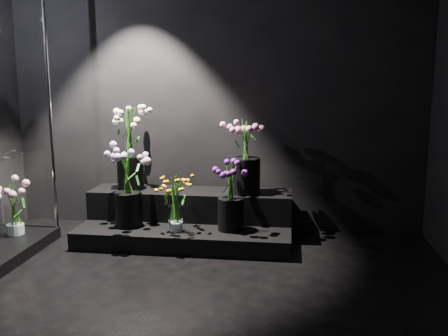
# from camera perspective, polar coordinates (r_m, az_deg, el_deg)

# --- Properties ---
(floor) EXTENTS (4.00, 4.00, 0.00)m
(floor) POSITION_cam_1_polar(r_m,az_deg,el_deg) (3.22, -6.74, -17.04)
(floor) COLOR black
(floor) RESTS_ON ground
(wall_back) EXTENTS (4.00, 0.00, 4.00)m
(wall_back) POSITION_cam_1_polar(r_m,az_deg,el_deg) (4.82, -1.14, 9.48)
(wall_back) COLOR black
(wall_back) RESTS_ON floor
(display_riser) EXTENTS (1.90, 0.84, 0.42)m
(display_riser) POSITION_cam_1_polar(r_m,az_deg,el_deg) (4.67, -4.08, -5.84)
(display_riser) COLOR black
(display_riser) RESTS_ON floor
(bouquet_orange_bells) EXTENTS (0.35, 0.35, 0.49)m
(bouquet_orange_bells) POSITION_cam_1_polar(r_m,az_deg,el_deg) (4.31, -5.58, -3.92)
(bouquet_orange_bells) COLOR white
(bouquet_orange_bells) RESTS_ON display_riser
(bouquet_lilac) EXTENTS (0.39, 0.39, 0.71)m
(bouquet_lilac) POSITION_cam_1_polar(r_m,az_deg,el_deg) (4.49, -10.97, -1.46)
(bouquet_lilac) COLOR black
(bouquet_lilac) RESTS_ON display_riser
(bouquet_purple) EXTENTS (0.35, 0.35, 0.60)m
(bouquet_purple) POSITION_cam_1_polar(r_m,az_deg,el_deg) (4.31, 0.75, -2.81)
(bouquet_purple) COLOR black
(bouquet_purple) RESTS_ON display_riser
(bouquet_cream_roses) EXTENTS (0.39, 0.39, 0.78)m
(bouquet_cream_roses) POSITION_cam_1_polar(r_m,az_deg,el_deg) (4.76, -10.75, 2.76)
(bouquet_cream_roses) COLOR black
(bouquet_cream_roses) RESTS_ON display_riser
(bouquet_pink_roses) EXTENTS (0.40, 0.40, 0.67)m
(bouquet_pink_roses) POSITION_cam_1_polar(r_m,az_deg,el_deg) (4.53, 2.51, 1.77)
(bouquet_pink_roses) COLOR black
(bouquet_pink_roses) RESTS_ON display_riser
(bouquet_case_base_pink) EXTENTS (0.38, 0.38, 0.50)m
(bouquet_case_base_pink) POSITION_cam_1_polar(r_m,az_deg,el_deg) (4.76, -22.92, -3.95)
(bouquet_case_base_pink) COLOR white
(bouquet_case_base_pink) RESTS_ON display_case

